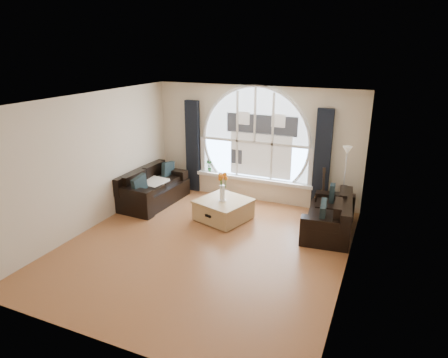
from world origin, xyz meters
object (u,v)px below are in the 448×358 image
floor_lamp (344,183)px  potted_plant (209,165)px  sofa_left (153,187)px  coffee_chest (224,209)px  sofa_right (329,213)px  guitar (323,189)px  vase_flowers (222,183)px

floor_lamp → potted_plant: 3.32m
sofa_left → coffee_chest: (1.89, -0.21, -0.16)m
sofa_left → floor_lamp: (4.19, 0.85, 0.40)m
sofa_right → potted_plant: bearing=155.0°
guitar → sofa_left: bearing=174.6°
sofa_left → guitar: size_ratio=1.70×
coffee_chest → vase_flowers: 0.60m
potted_plant → guitar: bearing=-2.3°
coffee_chest → floor_lamp: bearing=41.9°
sofa_right → guitar: 1.02m
guitar → potted_plant: (-2.86, 0.11, 0.18)m
sofa_left → sofa_right: sofa_left is taller
floor_lamp → sofa_left: bearing=-168.5°
potted_plant → vase_flowers: bearing=-55.5°
coffee_chest → vase_flowers: vase_flowers is taller
sofa_left → vase_flowers: size_ratio=2.57×
guitar → vase_flowers: bearing=-165.7°
coffee_chest → potted_plant: (-1.00, 1.40, 0.46)m
coffee_chest → sofa_right: bearing=25.3°
sofa_left → guitar: bearing=18.8°
coffee_chest → vase_flowers: (-0.01, -0.05, 0.59)m
sofa_left → vase_flowers: 1.96m
floor_lamp → potted_plant: size_ratio=5.11×
sofa_left → potted_plant: size_ratio=5.75×
sofa_right → vase_flowers: size_ratio=2.35×
vase_flowers → guitar: 2.31m
vase_flowers → guitar: bearing=35.7°
sofa_right → guitar: (-0.30, 0.97, 0.13)m
sofa_right → floor_lamp: bearing=73.0°
sofa_right → floor_lamp: (0.14, 0.75, 0.40)m
coffee_chest → potted_plant: size_ratio=3.17×
potted_plant → coffee_chest: bearing=-54.4°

